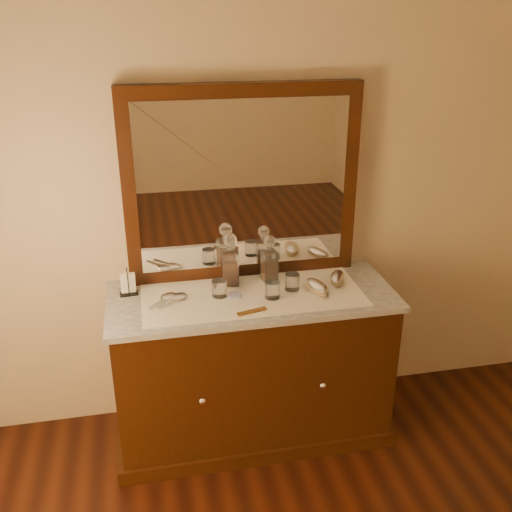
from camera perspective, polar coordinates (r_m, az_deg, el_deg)
name	(u,v)px	position (r m, az deg, el deg)	size (l,w,h in m)	color
dresser_cabinet	(252,367)	(3.12, -0.38, -10.97)	(1.40, 0.55, 0.82)	black
dresser_plinth	(252,422)	(3.34, -0.36, -16.21)	(1.46, 0.59, 0.08)	black
knob_left	(202,401)	(2.83, -5.37, -14.13)	(0.04, 0.04, 0.04)	silver
knob_right	(323,385)	(2.93, 6.64, -12.66)	(0.04, 0.04, 0.04)	silver
marble_top	(252,296)	(2.90, -0.40, -4.03)	(1.44, 0.59, 0.03)	silver
mirror_frame	(242,184)	(2.93, -1.36, 7.14)	(1.20, 0.08, 1.00)	black
mirror_glass	(244,186)	(2.90, -1.24, 6.96)	(1.06, 0.01, 0.86)	white
lace_runner	(253,295)	(2.87, -0.32, -3.91)	(1.10, 0.45, 0.00)	white
pin_dish	(234,295)	(2.86, -2.18, -3.89)	(0.07, 0.07, 0.01)	white
comb	(252,311)	(2.71, -0.41, -5.53)	(0.15, 0.03, 0.01)	brown
napkin_rack	(128,284)	(2.93, -12.60, -2.78)	(0.09, 0.06, 0.14)	black
decanter_left	(230,265)	(2.94, -2.55, -0.87)	(0.09, 0.09, 0.28)	brown
decanter_right	(269,263)	(2.99, 1.33, -0.70)	(0.09, 0.09, 0.25)	brown
brush_near	(317,287)	(2.91, 6.12, -3.11)	(0.11, 0.19, 0.05)	#9C865F
brush_far	(337,278)	(3.02, 8.10, -2.20)	(0.13, 0.18, 0.04)	#9C865F
hand_mirror_outer	(167,298)	(2.86, -8.86, -4.13)	(0.16, 0.18, 0.02)	silver
hand_mirror_inner	(176,298)	(2.85, -7.92, -4.17)	(0.17, 0.17, 0.02)	silver
tumblers	(262,287)	(2.86, 0.55, -3.06)	(0.45, 0.14, 0.08)	white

